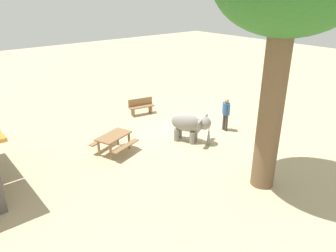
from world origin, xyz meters
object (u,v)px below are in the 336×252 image
object	(u,v)px
picnic_table_near	(114,139)
feed_bucket	(260,140)
elephant	(190,124)
person_handler	(226,112)
wooden_bench	(141,106)

from	to	relation	value
picnic_table_near	feed_bucket	world-z (taller)	picnic_table_near
elephant	person_handler	size ratio (longest dim) A/B	1.14
elephant	person_handler	xyz separation A→B (m)	(-0.18, -2.18, 0.11)
person_handler	wooden_bench	xyz separation A→B (m)	(4.44, 1.85, -0.48)
picnic_table_near	person_handler	bearing A→B (deg)	-34.01
elephant	wooden_bench	distance (m)	4.29
elephant	wooden_bench	xyz separation A→B (m)	(4.26, -0.33, -0.36)
wooden_bench	person_handler	bearing A→B (deg)	124.39
wooden_bench	feed_bucket	size ratio (longest dim) A/B	4.03
picnic_table_near	feed_bucket	size ratio (longest dim) A/B	5.29
person_handler	feed_bucket	distance (m)	2.11
person_handler	elephant	bearing A→B (deg)	4.16
person_handler	wooden_bench	size ratio (longest dim) A/B	1.12
person_handler	picnic_table_near	size ratio (longest dim) A/B	0.85
feed_bucket	picnic_table_near	bearing A→B (deg)	58.29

